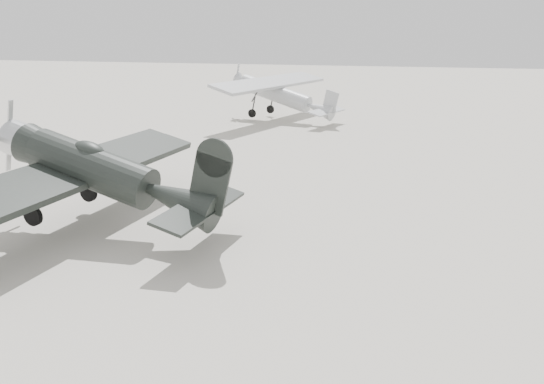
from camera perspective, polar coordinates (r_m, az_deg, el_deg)
The scene contains 3 objects.
ground at distance 15.07m, azimuth -9.68°, elevation -7.79°, with size 160.00×160.00×0.00m, color #ACA899.
lowwing_monoplane at distance 17.42m, azimuth -17.74°, elevation 1.98°, with size 8.29×11.57×3.72m.
highwing_monoplane at distance 37.51m, azimuth 0.78°, elevation 10.83°, with size 8.36×11.55×3.31m.
Camera 1 is at (5.56, -12.48, 6.34)m, focal length 35.00 mm.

